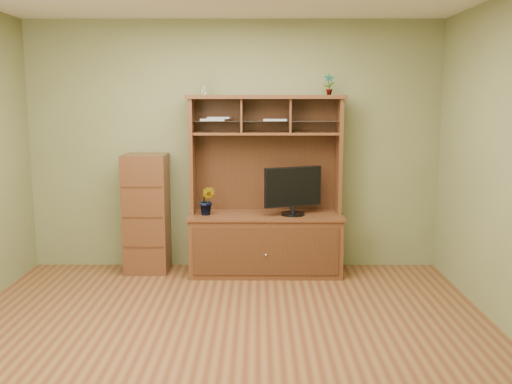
{
  "coord_description": "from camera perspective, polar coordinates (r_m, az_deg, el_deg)",
  "views": [
    {
      "loc": [
        0.27,
        -4.25,
        1.85
      ],
      "look_at": [
        0.24,
        1.2,
        0.97
      ],
      "focal_mm": 40.0,
      "sensor_mm": 36.0,
      "label": 1
    }
  ],
  "objects": [
    {
      "name": "media_hutch",
      "position": [
        6.12,
        0.96,
        -3.33
      ],
      "size": [
        1.66,
        0.61,
        1.9
      ],
      "color": "#432513",
      "rests_on": "room"
    },
    {
      "name": "magazines",
      "position": [
        6.06,
        -2.08,
        7.3
      ],
      "size": [
        0.92,
        0.21,
        0.04
      ],
      "color": "#A3A3A8",
      "rests_on": "media_hutch"
    },
    {
      "name": "orchid_plant",
      "position": [
        6.01,
        -4.91,
        -0.87
      ],
      "size": [
        0.19,
        0.17,
        0.31
      ],
      "primitive_type": "imported",
      "rotation": [
        0.0,
        0.0,
        -0.22
      ],
      "color": "#28571E",
      "rests_on": "media_hutch"
    },
    {
      "name": "room",
      "position": [
        4.29,
        -3.34,
        2.48
      ],
      "size": [
        4.54,
        4.04,
        2.74
      ],
      "color": "#5B2E1A",
      "rests_on": "ground"
    },
    {
      "name": "reed_diffuser",
      "position": [
        6.08,
        -5.35,
        10.6
      ],
      "size": [
        0.05,
        0.05,
        0.26
      ],
      "color": "silver",
      "rests_on": "media_hutch"
    },
    {
      "name": "side_cabinet",
      "position": [
        6.26,
        -10.89,
        -2.11
      ],
      "size": [
        0.46,
        0.42,
        1.28
      ],
      "color": "#432513",
      "rests_on": "room"
    },
    {
      "name": "top_plant",
      "position": [
        6.1,
        7.31,
        10.63
      ],
      "size": [
        0.12,
        0.09,
        0.22
      ],
      "primitive_type": "imported",
      "rotation": [
        0.0,
        0.0,
        0.1
      ],
      "color": "#346C25",
      "rests_on": "media_hutch"
    },
    {
      "name": "monitor",
      "position": [
        5.98,
        3.73,
        0.23
      ],
      "size": [
        0.61,
        0.3,
        0.51
      ],
      "rotation": [
        0.0,
        0.0,
        0.4
      ],
      "color": "black",
      "rests_on": "media_hutch"
    }
  ]
}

